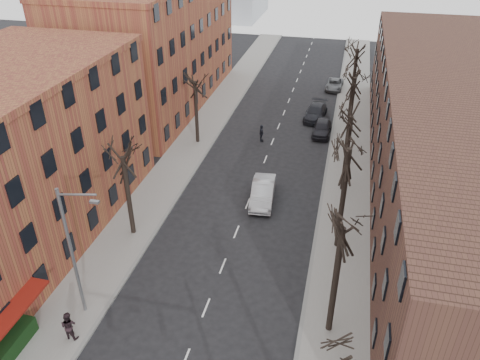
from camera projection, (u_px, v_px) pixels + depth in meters
The scene contains 19 objects.
sidewalk_left at pixel (197, 137), 49.99m from camera, with size 4.00×90.00×0.15m, color gray.
sidewalk_right at pixel (349, 154), 46.82m from camera, with size 4.00×90.00×0.15m, color gray.
building_left_far at pixel (153, 46), 55.50m from camera, with size 12.00×28.00×14.00m, color brown.
building_right at pixel (453, 139), 38.53m from camera, with size 12.00×50.00×10.00m, color #4A2D22.
awning_left at pixel (14, 357), 26.16m from camera, with size 1.20×7.00×0.15m, color maroon.
tree_right_b at pixel (328, 330), 27.78m from camera, with size 5.20×5.20×10.80m, color black, non-canonical shape.
tree_right_c at pixel (336, 246), 34.45m from camera, with size 5.20×5.20×11.60m, color black, non-canonical shape.
tree_right_d at pixel (342, 190), 41.11m from camera, with size 5.20×5.20×10.00m, color black, non-canonical shape.
tree_right_e at pixel (346, 149), 47.77m from camera, with size 5.20×5.20×10.80m, color black, non-canonical shape.
tree_right_f at pixel (349, 119), 54.43m from camera, with size 5.20×5.20×11.60m, color black, non-canonical shape.
tree_left_a at pixel (134, 233), 35.79m from camera, with size 5.20×5.20×9.50m, color black, non-canonical shape.
tree_left_b at pixel (198, 142), 49.12m from camera, with size 5.20×5.20×9.50m, color black, non-canonical shape.
streetlight at pixel (73, 249), 26.43m from camera, with size 2.45×0.22×9.03m.
silver_sedan at pixel (263, 192), 39.22m from camera, with size 1.82×5.22×1.72m, color #B8BBC0.
parked_car_near at pixel (322, 128), 50.45m from camera, with size 1.83×4.55×1.55m, color black.
parked_car_mid at pixel (316, 112), 54.10m from camera, with size 2.15×5.28×1.53m, color black.
parked_car_far at pixel (334, 85), 62.56m from camera, with size 2.09×4.52×1.26m, color slate.
pedestrian_b at pixel (69, 325), 26.68m from camera, with size 0.92×0.72×1.90m, color black.
pedestrian_crossing at pixel (261, 133), 48.90m from camera, with size 1.08×0.45×1.85m, color black.
Camera 1 is at (6.92, -7.87, 22.00)m, focal length 35.00 mm.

